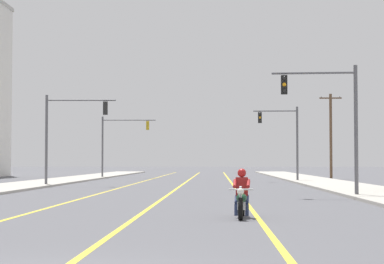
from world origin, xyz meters
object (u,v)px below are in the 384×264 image
object	(u,v)px
traffic_signal_mid_right	(285,133)
traffic_signal_mid_left	(118,137)
traffic_signal_near_right	(332,111)
traffic_signal_near_left	(67,126)
utility_pole_right_far	(331,134)
motorcycle_with_rider	(242,198)

from	to	relation	value
traffic_signal_mid_right	traffic_signal_mid_left	xyz separation A→B (m)	(-15.56, 12.03, 0.11)
traffic_signal_near_right	traffic_signal_mid_right	world-z (taller)	same
traffic_signal_near_right	traffic_signal_near_left	xyz separation A→B (m)	(-15.61, 13.97, 0.05)
traffic_signal_mid_left	utility_pole_right_far	distance (m)	21.06
traffic_signal_near_right	traffic_signal_mid_left	xyz separation A→B (m)	(-15.29, 36.55, 0.09)
traffic_signal_near_left	traffic_signal_mid_left	distance (m)	22.58
motorcycle_with_rider	traffic_signal_near_right	xyz separation A→B (m)	(4.71, 11.92, 3.46)
traffic_signal_mid_right	utility_pole_right_far	size ratio (longest dim) A/B	0.77
traffic_signal_near_right	utility_pole_right_far	world-z (taller)	utility_pole_right_far
motorcycle_with_rider	traffic_signal_mid_left	bearing A→B (deg)	102.32
traffic_signal_mid_right	utility_pole_right_far	xyz separation A→B (m)	(5.22, 8.62, 0.23)
traffic_signal_near_left	utility_pole_right_far	world-z (taller)	utility_pole_right_far
traffic_signal_near_right	traffic_signal_mid_left	size ratio (longest dim) A/B	1.00
motorcycle_with_rider	traffic_signal_near_left	distance (m)	28.31
utility_pole_right_far	traffic_signal_near_right	bearing A→B (deg)	-99.41
traffic_signal_mid_right	traffic_signal_mid_left	size ratio (longest dim) A/B	1.00
traffic_signal_near_right	utility_pole_right_far	size ratio (longest dim) A/B	0.77
motorcycle_with_rider	traffic_signal_near_right	bearing A→B (deg)	68.46
motorcycle_with_rider	traffic_signal_mid_right	bearing A→B (deg)	82.21
utility_pole_right_far	motorcycle_with_rider	bearing A→B (deg)	-102.76
traffic_signal_near_left	traffic_signal_mid_right	distance (m)	19.07
motorcycle_with_rider	utility_pole_right_far	xyz separation A→B (m)	(10.20, 45.06, 3.66)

